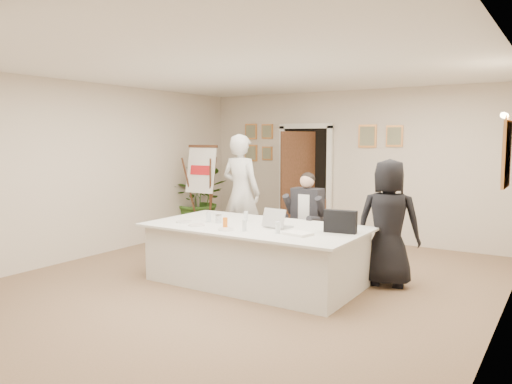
{
  "coord_description": "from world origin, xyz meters",
  "views": [
    {
      "loc": [
        3.57,
        -5.37,
        1.92
      ],
      "look_at": [
        -0.24,
        0.6,
        1.15
      ],
      "focal_mm": 35.0,
      "sensor_mm": 36.0,
      "label": 1
    }
  ],
  "objects": [
    {
      "name": "wall_back",
      "position": [
        0.0,
        3.5,
        1.4
      ],
      "size": [
        6.0,
        0.1,
        2.8
      ],
      "primitive_type": "cube",
      "color": "beige",
      "rests_on": "floor"
    },
    {
      "name": "plate_mid",
      "position": [
        -0.55,
        -0.36,
        0.78
      ],
      "size": [
        0.26,
        0.26,
        0.01
      ],
      "primitive_type": "cylinder",
      "rotation": [
        0.0,
        0.0,
        -0.25
      ],
      "color": "white",
      "rests_on": "conference_table"
    },
    {
      "name": "potted_palm",
      "position": [
        -2.8,
        2.5,
        0.68
      ],
      "size": [
        1.52,
        1.43,
        1.35
      ],
      "primitive_type": "imported",
      "rotation": [
        0.0,
        0.0,
        0.38
      ],
      "color": "#345E1F",
      "rests_on": "floor"
    },
    {
      "name": "doorway",
      "position": [
        -0.88,
        3.32,
        1.04
      ],
      "size": [
        1.14,
        0.86,
        2.2
      ],
      "color": "black",
      "rests_on": "floor"
    },
    {
      "name": "oj_glass",
      "position": [
        -0.14,
        -0.28,
        0.84
      ],
      "size": [
        0.06,
        0.06,
        0.13
      ],
      "primitive_type": "cylinder",
      "rotation": [
        0.0,
        0.0,
        -0.02
      ],
      "color": "orange",
      "rests_on": "conference_table"
    },
    {
      "name": "flip_chart",
      "position": [
        -2.3,
        2.0,
        0.81
      ],
      "size": [
        0.61,
        0.4,
        1.75
      ],
      "color": "#331F10",
      "rests_on": "floor"
    },
    {
      "name": "plate_left",
      "position": [
        -0.85,
        -0.26,
        0.78
      ],
      "size": [
        0.27,
        0.27,
        0.01
      ],
      "primitive_type": "cylinder",
      "rotation": [
        0.0,
        0.0,
        0.22
      ],
      "color": "white",
      "rests_on": "conference_table"
    },
    {
      "name": "conference_table",
      "position": [
        0.09,
        0.07,
        0.39
      ],
      "size": [
        2.86,
        1.52,
        0.78
      ],
      "color": "silver",
      "rests_on": "floor"
    },
    {
      "name": "wall_left",
      "position": [
        -3.0,
        0.0,
        1.4
      ],
      "size": [
        0.1,
        7.0,
        2.8
      ],
      "primitive_type": "cube",
      "color": "beige",
      "rests_on": "floor"
    },
    {
      "name": "laptop_bag",
      "position": [
        1.23,
        0.19,
        0.91
      ],
      "size": [
        0.4,
        0.16,
        0.28
      ],
      "primitive_type": "cube",
      "rotation": [
        0.0,
        0.0,
        0.14
      ],
      "color": "black",
      "rests_on": "conference_table"
    },
    {
      "name": "glass_d",
      "position": [
        -0.19,
        0.26,
        0.84
      ],
      "size": [
        0.07,
        0.07,
        0.14
      ],
      "primitive_type": "cylinder",
      "rotation": [
        0.0,
        0.0,
        0.26
      ],
      "color": "silver",
      "rests_on": "conference_table"
    },
    {
      "name": "seated_man",
      "position": [
        0.25,
        1.21,
        0.71
      ],
      "size": [
        0.71,
        0.75,
        1.43
      ],
      "primitive_type": null,
      "rotation": [
        0.0,
        0.0,
        -0.17
      ],
      "color": "black",
      "rests_on": "floor"
    },
    {
      "name": "laptop",
      "position": [
        0.41,
        0.11,
        0.91
      ],
      "size": [
        0.36,
        0.38,
        0.28
      ],
      "primitive_type": null,
      "rotation": [
        0.0,
        0.0,
        -0.09
      ],
      "color": "#B7BABC",
      "rests_on": "conference_table"
    },
    {
      "name": "paper_stack",
      "position": [
        0.86,
        -0.2,
        0.79
      ],
      "size": [
        0.36,
        0.29,
        0.03
      ],
      "primitive_type": "cube",
      "rotation": [
        0.0,
        0.0,
        -0.22
      ],
      "color": "white",
      "rests_on": "conference_table"
    },
    {
      "name": "wall_right",
      "position": [
        3.0,
        0.0,
        1.4
      ],
      "size": [
        0.1,
        7.0,
        2.8
      ],
      "primitive_type": "cube",
      "color": "beige",
      "rests_on": "floor"
    },
    {
      "name": "standing_woman",
      "position": [
        1.6,
        0.9,
        0.83
      ],
      "size": [
        0.89,
        0.67,
        1.65
      ],
      "primitive_type": "imported",
      "rotation": [
        0.0,
        0.0,
        3.33
      ],
      "color": "black",
      "rests_on": "floor"
    },
    {
      "name": "glass_b",
      "position": [
        0.19,
        -0.34,
        0.84
      ],
      "size": [
        0.07,
        0.07,
        0.14
      ],
      "primitive_type": "cylinder",
      "rotation": [
        0.0,
        0.0,
        -0.25
      ],
      "color": "silver",
      "rests_on": "conference_table"
    },
    {
      "name": "glass_c",
      "position": [
        0.61,
        -0.24,
        0.84
      ],
      "size": [
        0.08,
        0.08,
        0.14
      ],
      "primitive_type": "cylinder",
      "rotation": [
        0.0,
        0.0,
        0.3
      ],
      "color": "silver",
      "rests_on": "conference_table"
    },
    {
      "name": "floor",
      "position": [
        0.0,
        0.0,
        0.0
      ],
      "size": [
        7.0,
        7.0,
        0.0
      ],
      "primitive_type": "plane",
      "color": "brown",
      "rests_on": "ground"
    },
    {
      "name": "standing_man",
      "position": [
        -1.18,
        1.6,
        0.99
      ],
      "size": [
        0.73,
        0.49,
        1.98
      ],
      "primitive_type": "imported",
      "rotation": [
        0.0,
        0.0,
        3.12
      ],
      "color": "silver",
      "rests_on": "floor"
    },
    {
      "name": "ceiling",
      "position": [
        0.0,
        0.0,
        2.8
      ],
      "size": [
        6.0,
        7.0,
        0.02
      ],
      "primitive_type": "cube",
      "color": "white",
      "rests_on": "wall_back"
    },
    {
      "name": "steel_jug",
      "position": [
        -0.43,
        -0.04,
        0.83
      ],
      "size": [
        0.1,
        0.1,
        0.11
      ],
      "primitive_type": "cylinder",
      "rotation": [
        0.0,
        0.0,
        -0.19
      ],
      "color": "silver",
      "rests_on": "conference_table"
    },
    {
      "name": "pictures_back_wall",
      "position": [
        -0.8,
        3.47,
        1.85
      ],
      "size": [
        3.4,
        0.06,
        0.8
      ],
      "primitive_type": null,
      "color": "#DB904A",
      "rests_on": "wall_back"
    },
    {
      "name": "plate_near",
      "position": [
        -0.04,
        -0.41,
        0.78
      ],
      "size": [
        0.22,
        0.22,
        0.01
      ],
      "primitive_type": "cylinder",
      "rotation": [
        0.0,
        0.0,
        -0.08
      ],
      "color": "white",
      "rests_on": "conference_table"
    },
    {
      "name": "glass_a",
      "position": [
        -0.59,
        -0.05,
        0.84
      ],
      "size": [
        0.08,
        0.08,
        0.14
      ],
      "primitive_type": "cylinder",
      "rotation": [
        0.0,
        0.0,
        0.23
      ],
      "color": "silver",
      "rests_on": "conference_table"
    },
    {
      "name": "wall_sconce",
      "position": [
        2.9,
        1.2,
        2.1
      ],
      "size": [
        0.2,
        0.3,
        0.24
      ],
      "primitive_type": null,
      "color": "#C98440",
      "rests_on": "wall_right"
    }
  ]
}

